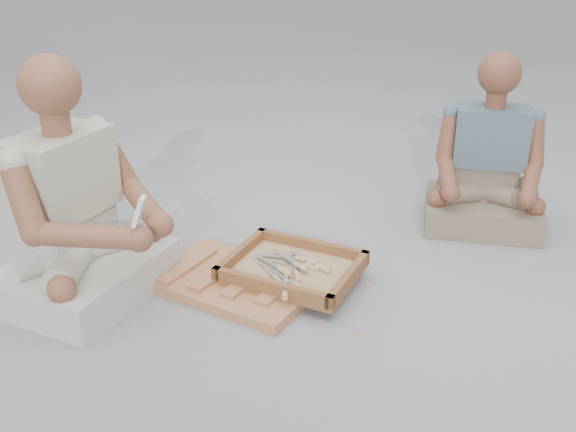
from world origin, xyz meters
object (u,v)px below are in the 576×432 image
at_px(carved_panel, 235,281).
at_px(tool_tray, 293,269).
at_px(craftsman, 78,220).
at_px(companion, 487,171).

height_order(carved_panel, tool_tray, tool_tray).
relative_size(craftsman, companion, 1.13).
xyz_separation_m(carved_panel, tool_tray, (0.20, 0.10, 0.04)).
xyz_separation_m(tool_tray, companion, (0.63, 0.82, 0.20)).
bearing_deg(craftsman, tool_tray, 120.68).
bearing_deg(carved_panel, tool_tray, 26.57).
bearing_deg(carved_panel, companion, 47.90).
xyz_separation_m(tool_tray, craftsman, (-0.70, -0.34, 0.24)).
xyz_separation_m(craftsman, companion, (1.33, 1.16, -0.04)).
height_order(tool_tray, companion, companion).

